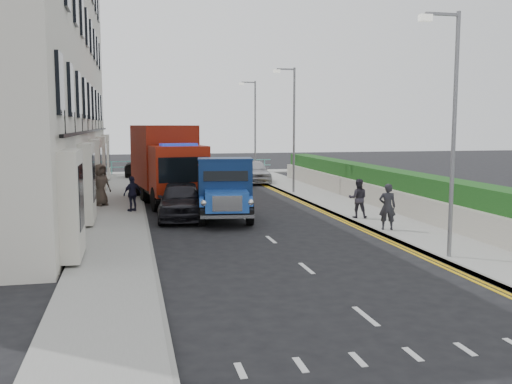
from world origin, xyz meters
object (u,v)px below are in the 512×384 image
at_px(bedford_lorry, 225,193).
at_px(red_lorry, 166,162).
at_px(lamp_near, 450,121).
at_px(pedestrian_east_near, 387,207).
at_px(lamp_mid, 292,123).
at_px(parked_car_front, 181,200).
at_px(lamp_far, 254,123).

height_order(bedford_lorry, red_lorry, red_lorry).
relative_size(lamp_near, pedestrian_east_near, 4.18).
height_order(lamp_mid, parked_car_front, lamp_mid).
xyz_separation_m(lamp_near, red_lorry, (-7.04, 14.29, -1.94)).
height_order(bedford_lorry, parked_car_front, bedford_lorry).
bearing_deg(red_lorry, lamp_mid, 5.98).
xyz_separation_m(lamp_near, bedford_lorry, (-5.11, 7.93, -2.83)).
relative_size(lamp_near, lamp_far, 1.00).
height_order(lamp_near, pedestrian_east_near, lamp_near).
relative_size(lamp_mid, pedestrian_east_near, 4.18).
height_order(lamp_mid, pedestrian_east_near, lamp_mid).
bearing_deg(bedford_lorry, pedestrian_east_near, -27.14).
bearing_deg(bedford_lorry, lamp_near, -50.12).
relative_size(lamp_near, lamp_mid, 1.00).
relative_size(bedford_lorry, red_lorry, 0.73).
bearing_deg(red_lorry, pedestrian_east_near, -61.66).
distance_m(lamp_near, lamp_mid, 16.00).
xyz_separation_m(lamp_far, parked_car_front, (-6.78, -17.00, -3.21)).
distance_m(lamp_mid, lamp_far, 10.00).
bearing_deg(red_lorry, bedford_lorry, -80.78).
height_order(lamp_near, parked_car_front, lamp_near).
bearing_deg(parked_car_front, lamp_far, 73.63).
relative_size(parked_car_front, pedestrian_east_near, 2.75).
height_order(lamp_near, lamp_far, same).
xyz_separation_m(lamp_mid, bedford_lorry, (-5.11, -8.07, -2.83)).
bearing_deg(lamp_mid, lamp_near, -90.00).
height_order(lamp_mid, bedford_lorry, lamp_mid).
xyz_separation_m(bedford_lorry, red_lorry, (-1.93, 6.36, 0.89)).
bearing_deg(lamp_near, lamp_mid, 90.00).
relative_size(lamp_mid, lamp_far, 1.00).
bearing_deg(red_lorry, lamp_near, -71.45).
relative_size(lamp_near, parked_car_front, 1.52).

